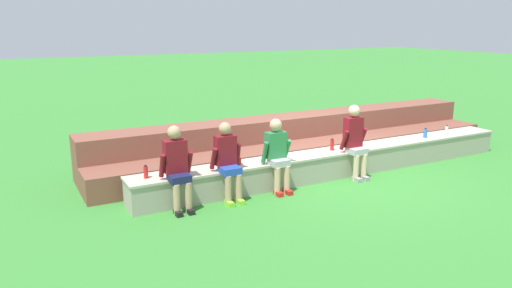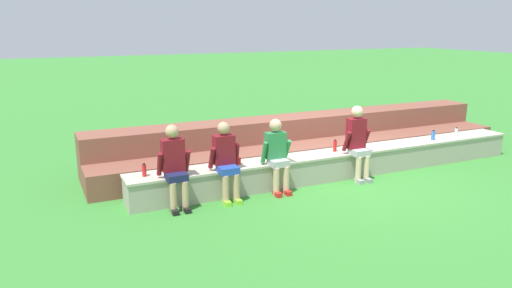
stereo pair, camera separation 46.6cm
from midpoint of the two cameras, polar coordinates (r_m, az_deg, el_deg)
name	(u,v)px [view 2 (the right image)]	position (r m, az deg, el deg)	size (l,w,h in m)	color
ground_plane	(350,180)	(9.82, 12.32, -4.14)	(80.00, 80.00, 0.00)	#388433
stone_seating_wall	(342,163)	(9.96, 11.39, -2.16)	(8.64, 0.63, 0.52)	#A8A08E
brick_bleachers	(305,141)	(11.07, 7.05, 0.29)	(9.72, 1.58, 0.95)	brown
person_far_left	(175,164)	(8.01, -7.94, -2.38)	(0.55, 0.55, 1.41)	tan
person_left_of_center	(226,159)	(8.33, -1.97, -1.78)	(0.54, 0.57, 1.37)	tan
person_center	(277,153)	(8.73, 4.02, -1.09)	(0.55, 0.51, 1.35)	#DBAD89
person_right_of_center	(358,141)	(9.67, 13.27, 0.38)	(0.54, 0.52, 1.46)	beige
water_bottle_near_left	(456,132)	(11.94, 23.56, 1.30)	(0.06, 0.06, 0.20)	silver
water_bottle_mid_right	(335,146)	(9.81, 10.63, -0.21)	(0.07, 0.07, 0.24)	red
water_bottle_mid_left	(433,135)	(11.38, 21.26, 0.96)	(0.08, 0.08, 0.21)	blue
water_bottle_center_gap	(144,170)	(8.24, -11.47, -3.06)	(0.07, 0.07, 0.23)	red
plastic_cup_right_end	(239,161)	(8.79, -0.56, -1.99)	(0.09, 0.09, 0.12)	red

